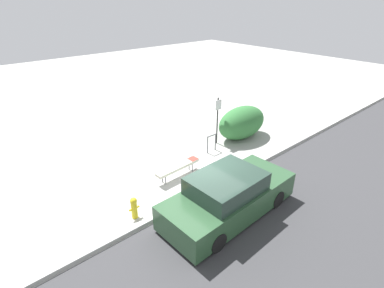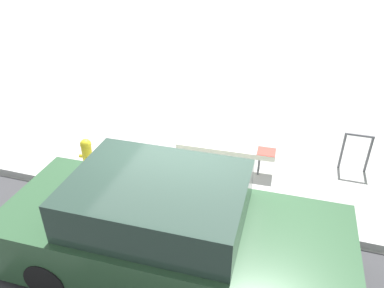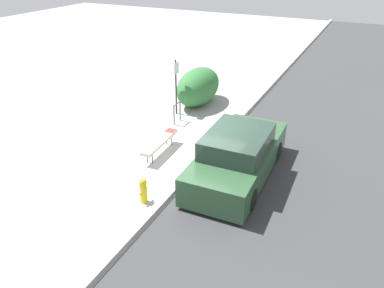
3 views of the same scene
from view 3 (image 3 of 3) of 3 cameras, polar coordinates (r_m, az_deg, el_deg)
The scene contains 9 objects.
ground_plane at distance 12.02m, azimuth 0.57°, elevation -3.59°, with size 60.00×60.00×0.00m, color #9E9E99.
road_strip at distance 11.20m, azimuth 25.41°, elevation -9.28°, with size 60.00×10.00×0.01m.
curb at distance 11.98m, azimuth 0.57°, elevation -3.33°, with size 60.00×0.20×0.13m.
bench at distance 12.67m, azimuth -4.94°, elevation 0.32°, with size 2.01×0.43×0.51m.
bike_rack at distance 14.92m, azimuth -2.29°, elevation 5.08°, with size 0.55×0.05×0.83m.
sign_post at distance 15.47m, azimuth -2.43°, elevation 9.41°, with size 0.36×0.08×2.30m.
fire_hydrant at distance 10.35m, azimuth -7.46°, elevation -6.91°, with size 0.36×0.22×0.77m.
shrub_hedge at distance 16.70m, azimuth 0.95°, elevation 8.74°, with size 2.88×1.57×1.61m.
parked_car_near at distance 11.36m, azimuth 7.02°, elevation -1.81°, with size 4.79×2.01×1.54m.
Camera 3 is at (-9.26, -4.41, 6.26)m, focal length 35.00 mm.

